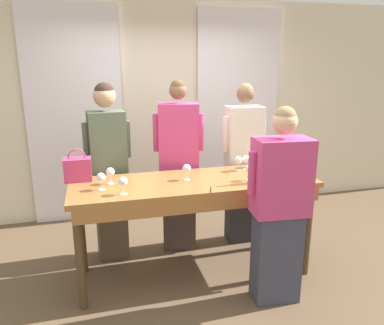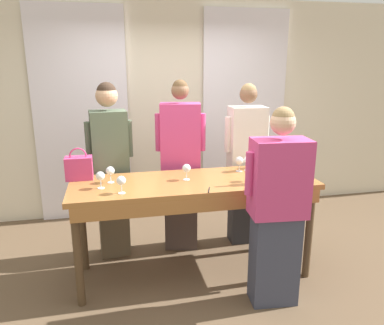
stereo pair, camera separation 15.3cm
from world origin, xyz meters
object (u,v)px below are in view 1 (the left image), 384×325
wine_glass_back_mid (110,172)px  guest_cream_sweater (243,164)px  wine_glass_near_host (286,158)px  wine_glass_front_left (187,169)px  guest_pink_top (179,166)px  wine_glass_back_left (123,182)px  guest_olive_jacket (109,170)px  host_pouring (279,208)px  handbag (78,169)px  wine_bottle (260,169)px  wine_glass_center_right (238,160)px  wine_glass_front_right (246,160)px  wine_glass_center_left (289,172)px  wine_glass_back_right (250,169)px  wine_glass_front_mid (101,178)px  wine_glass_center_mid (252,157)px  tasting_bar (195,192)px

wine_glass_back_mid → guest_cream_sweater: size_ratio=0.08×
wine_glass_near_host → guest_cream_sweater: size_ratio=0.08×
wine_glass_front_left → guest_pink_top: (0.04, 0.53, -0.12)m
wine_glass_front_left → wine_glass_back_left: bearing=-157.5°
guest_olive_jacket → host_pouring: bearing=-40.8°
handbag → wine_glass_back_mid: bearing=-30.6°
guest_pink_top → guest_cream_sweater: bearing=0.0°
wine_bottle → wine_glass_back_mid: (-1.31, 0.31, -0.02)m
host_pouring → wine_bottle: bearing=92.5°
wine_glass_front_left → wine_glass_center_right: same height
guest_cream_sweater → wine_bottle: bearing=-101.5°
wine_glass_front_right → wine_glass_back_mid: size_ratio=1.00×
wine_glass_center_left → wine_glass_back_right: (-0.31, 0.17, 0.00)m
wine_glass_front_mid → guest_cream_sweater: 1.67m
wine_glass_back_left → wine_glass_center_left: bearing=-3.1°
wine_glass_center_right → wine_glass_back_right: 0.32m
handbag → wine_glass_front_right: 1.63m
host_pouring → wine_glass_back_left: bearing=163.7°
wine_glass_front_right → wine_glass_back_left: size_ratio=1.00×
wine_bottle → wine_glass_center_right: 0.41m
wine_glass_center_mid → wine_glass_front_right: bearing=-142.7°
guest_pink_top → wine_glass_front_right: bearing=-30.3°
handbag → wine_glass_center_left: bearing=-17.0°
wine_glass_front_left → wine_glass_back_left: size_ratio=1.00×
wine_glass_center_mid → wine_glass_back_mid: size_ratio=1.00×
wine_glass_front_left → wine_bottle: bearing=-21.8°
wine_glass_center_left → wine_glass_back_right: bearing=151.4°
handbag → wine_glass_front_mid: size_ratio=2.00×
wine_bottle → tasting_bar: bearing=160.8°
tasting_bar → wine_bottle: (0.56, -0.19, 0.24)m
wine_glass_center_right → wine_glass_front_mid: bearing=-169.9°
tasting_bar → wine_glass_back_right: 0.55m
wine_bottle → wine_glass_front_right: bearing=84.5°
wine_glass_center_right → wine_glass_back_right: size_ratio=1.00×
guest_olive_jacket → wine_bottle: bearing=-30.8°
wine_glass_back_mid → guest_cream_sweater: bearing=17.6°
guest_pink_top → guest_cream_sweater: guest_pink_top is taller
wine_glass_center_mid → wine_glass_near_host: 0.34m
wine_glass_center_mid → wine_glass_back_left: bearing=-160.1°
wine_glass_front_left → wine_glass_front_right: bearing=14.4°
tasting_bar → host_pouring: 0.80m
wine_glass_back_left → guest_cream_sweater: 1.59m
wine_glass_center_mid → wine_glass_back_left: size_ratio=1.00×
wine_glass_near_host → wine_glass_front_right: bearing=171.6°
wine_glass_back_right → tasting_bar: bearing=167.7°
wine_glass_back_mid → tasting_bar: bearing=-9.0°
wine_glass_front_mid → wine_glass_front_right: (1.43, 0.25, 0.00)m
wine_glass_center_mid → wine_glass_near_host: bearing=-23.6°
tasting_bar → wine_glass_front_mid: wine_glass_front_mid is taller
wine_glass_front_mid → guest_cream_sweater: guest_cream_sweater is taller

